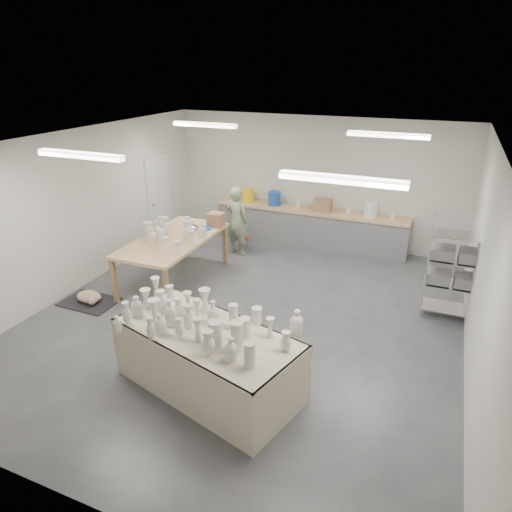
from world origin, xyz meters
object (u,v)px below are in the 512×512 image
at_px(drying_table, 207,357).
at_px(potter, 237,221).
at_px(work_table, 176,237).
at_px(red_stool, 242,239).

bearing_deg(drying_table, potter, 125.69).
distance_m(drying_table, work_table, 3.48).
height_order(potter, red_stool, potter).
relative_size(work_table, red_stool, 6.79).
bearing_deg(drying_table, work_table, 143.79).
relative_size(drying_table, red_stool, 7.39).
bearing_deg(work_table, drying_table, -52.63).
distance_m(work_table, potter, 1.82).
relative_size(drying_table, work_table, 1.09).
bearing_deg(potter, work_table, 83.64).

